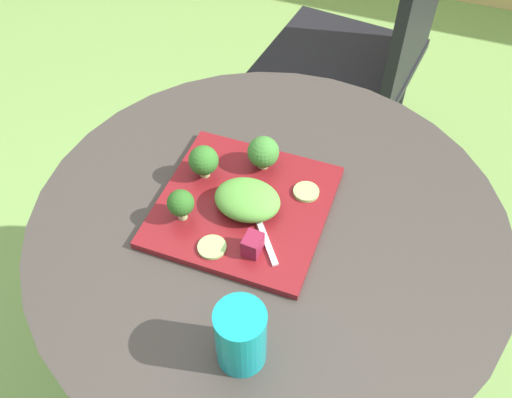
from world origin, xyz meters
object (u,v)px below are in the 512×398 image
patio_chair (372,44)px  salad_plate (243,206)px  fork (258,221)px  drinking_glass (241,338)px

patio_chair → salad_plate: bearing=-94.7°
patio_chair → fork: 0.90m
patio_chair → drinking_glass: (0.02, -1.10, 0.24)m
drinking_glass → patio_chair: bearing=91.2°
salad_plate → fork: fork is taller
drinking_glass → salad_plate: bearing=110.4°
patio_chair → salad_plate: 0.87m
drinking_glass → fork: drinking_glass is taller
fork → drinking_glass: bearing=-76.0°
patio_chair → drinking_glass: 1.13m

